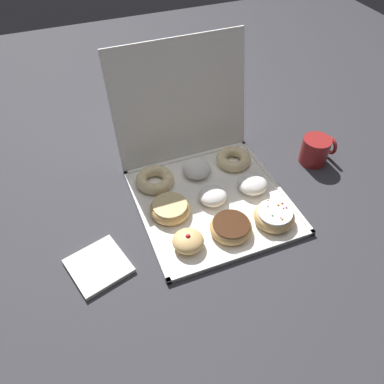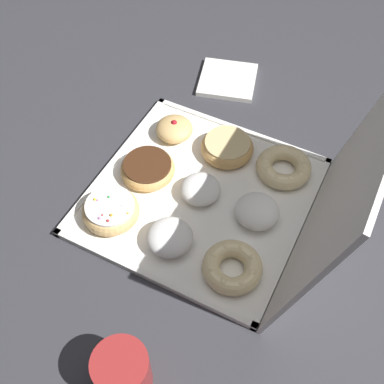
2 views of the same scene
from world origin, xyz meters
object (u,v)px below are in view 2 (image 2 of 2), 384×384
object	(u,v)px
jelly_filled_donut_0	(174,129)
powdered_filled_donut_4	(200,188)
donut_box	(200,196)
glazed_ring_donut_3	(229,148)
powdered_filled_donut_7	(257,211)
coffee_mug	(121,373)
powdered_filled_donut_5	(172,238)
sprinkle_donut_2	(111,210)
cruller_donut_8	(232,267)
napkin_stack	(228,80)
chocolate_frosted_donut_1	(148,168)
cruller_donut_6	(284,167)

from	to	relation	value
jelly_filled_donut_0	powdered_filled_donut_4	size ratio (longest dim) A/B	1.01
donut_box	jelly_filled_donut_0	size ratio (longest dim) A/B	5.15
glazed_ring_donut_3	powdered_filled_donut_7	world-z (taller)	powdered_filled_donut_7
powdered_filled_donut_7	coffee_mug	xyz separation A→B (m)	(0.39, -0.07, 0.01)
glazed_ring_donut_3	coffee_mug	distance (m)	0.53
donut_box	powdered_filled_donut_5	size ratio (longest dim) A/B	4.81
sprinkle_donut_2	powdered_filled_donut_4	world-z (taller)	sprinkle_donut_2
jelly_filled_donut_0	sprinkle_donut_2	xyz separation A→B (m)	(0.26, -0.01, 0.00)
donut_box	jelly_filled_donut_0	world-z (taller)	jelly_filled_donut_0
glazed_ring_donut_3	cruller_donut_8	world-z (taller)	same
glazed_ring_donut_3	powdered_filled_donut_5	size ratio (longest dim) A/B	1.30
glazed_ring_donut_3	napkin_stack	size ratio (longest dim) A/B	0.84
sprinkle_donut_2	powdered_filled_donut_5	bearing A→B (deg)	89.12
glazed_ring_donut_3	napkin_stack	distance (m)	0.26
chocolate_frosted_donut_1	sprinkle_donut_2	xyz separation A→B (m)	(0.13, -0.01, 0.00)
chocolate_frosted_donut_1	sprinkle_donut_2	world-z (taller)	sprinkle_donut_2
jelly_filled_donut_0	sprinkle_donut_2	world-z (taller)	jelly_filled_donut_0
donut_box	cruller_donut_6	xyz separation A→B (m)	(-0.14, 0.13, 0.02)
jelly_filled_donut_0	napkin_stack	bearing A→B (deg)	173.49
cruller_donut_6	napkin_stack	xyz separation A→B (m)	(-0.23, -0.23, -0.02)
chocolate_frosted_donut_1	cruller_donut_6	xyz separation A→B (m)	(-0.13, 0.26, 0.00)
powdered_filled_donut_5	powdered_filled_donut_7	size ratio (longest dim) A/B	1.01
cruller_donut_8	powdered_filled_donut_4	bearing A→B (deg)	-135.32
cruller_donut_8	cruller_donut_6	bearing A→B (deg)	-179.95
sprinkle_donut_2	cruller_donut_6	xyz separation A→B (m)	(-0.27, 0.27, -0.00)
sprinkle_donut_2	powdered_filled_donut_7	size ratio (longest dim) A/B	1.30
coffee_mug	napkin_stack	size ratio (longest dim) A/B	0.79
chocolate_frosted_donut_1	coffee_mug	world-z (taller)	coffee_mug
donut_box	chocolate_frosted_donut_1	world-z (taller)	chocolate_frosted_donut_1
powdered_filled_donut_7	jelly_filled_donut_0	bearing A→B (deg)	-116.44
powdered_filled_donut_4	powdered_filled_donut_7	world-z (taller)	powdered_filled_donut_7
donut_box	napkin_stack	bearing A→B (deg)	-164.27
cruller_donut_6	powdered_filled_donut_7	world-z (taller)	powdered_filled_donut_7
chocolate_frosted_donut_1	sprinkle_donut_2	distance (m)	0.13
cruller_donut_6	coffee_mug	distance (m)	0.54
chocolate_frosted_donut_1	cruller_donut_8	xyz separation A→B (m)	(0.14, 0.26, -0.00)
powdered_filled_donut_7	cruller_donut_8	distance (m)	0.13
powdered_filled_donut_7	sprinkle_donut_2	bearing A→B (deg)	-63.68
glazed_ring_donut_3	powdered_filled_donut_4	distance (m)	0.13
cruller_donut_8	coffee_mug	xyz separation A→B (m)	(0.26, -0.08, 0.02)
sprinkle_donut_2	cruller_donut_8	xyz separation A→B (m)	(0.00, 0.27, -0.00)
coffee_mug	chocolate_frosted_donut_1	bearing A→B (deg)	-155.33
chocolate_frosted_donut_1	powdered_filled_donut_4	world-z (taller)	powdered_filled_donut_4
powdered_filled_donut_5	powdered_filled_donut_7	distance (m)	0.18
coffee_mug	donut_box	bearing A→B (deg)	-171.88
coffee_mug	jelly_filled_donut_0	bearing A→B (deg)	-160.36
powdered_filled_donut_4	cruller_donut_6	bearing A→B (deg)	135.61
donut_box	jelly_filled_donut_0	bearing A→B (deg)	-134.46
jelly_filled_donut_0	powdered_filled_donut_4	distance (m)	0.18
donut_box	glazed_ring_donut_3	xyz separation A→B (m)	(-0.13, 0.00, 0.02)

